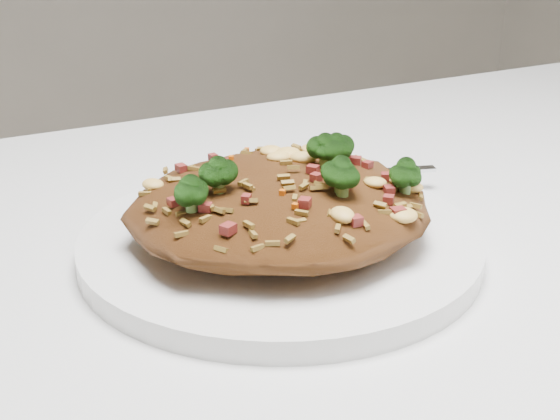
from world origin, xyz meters
name	(u,v)px	position (x,y,z in m)	size (l,w,h in m)	color
plate	(280,243)	(0.01, 0.08, 0.76)	(0.25, 0.25, 0.01)	white
fried_rice	(281,193)	(0.01, 0.08, 0.79)	(0.18, 0.17, 0.06)	brown
fork	(339,174)	(0.09, 0.15, 0.77)	(0.16, 0.06, 0.00)	silver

